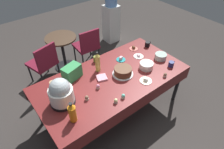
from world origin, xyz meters
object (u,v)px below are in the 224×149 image
at_px(glass_salad_bowl, 161,56).
at_px(coffee_mug_tan, 53,84).
at_px(cupcake_mint, 87,98).
at_px(dessert_plate_white, 139,56).
at_px(coffee_mug_olive, 96,59).
at_px(soda_bottle_ginger_ale, 98,62).
at_px(maroon_chair_left, 44,62).
at_px(round_cafe_table, 62,47).
at_px(coffee_mug_black, 147,44).
at_px(soda_bottle_orange_juice, 72,113).
at_px(dessert_plate_cream, 146,80).
at_px(dessert_plate_coral, 134,48).
at_px(ceramic_snack_bowl, 146,66).
at_px(cupcake_cocoa, 116,101).
at_px(cupcake_lemon, 123,96).
at_px(maroon_chair_right, 87,45).
at_px(frosted_layer_cake, 123,71).
at_px(coffee_mug_navy, 171,64).
at_px(slow_cooker, 61,93).
at_px(cupcake_berry, 98,87).
at_px(soda_carton, 72,72).
at_px(potluck_table, 112,80).
at_px(water_cooler, 111,18).
at_px(cupcake_vanilla, 165,75).
at_px(dessert_plate_teal, 121,59).

relative_size(glass_salad_bowl, coffee_mug_tan, 1.55).
bearing_deg(cupcake_mint, dessert_plate_white, 13.35).
relative_size(coffee_mug_olive, coffee_mug_tan, 0.95).
bearing_deg(soda_bottle_ginger_ale, maroon_chair_left, 113.17).
bearing_deg(round_cafe_table, coffee_mug_black, -50.94).
bearing_deg(soda_bottle_orange_juice, dessert_plate_cream, -2.32).
bearing_deg(dessert_plate_coral, ceramic_snack_bowl, -112.64).
bearing_deg(coffee_mug_black, maroon_chair_left, 145.14).
xyz_separation_m(cupcake_cocoa, cupcake_mint, (-0.26, 0.26, 0.00)).
relative_size(cupcake_lemon, soda_bottle_ginger_ale, 0.21).
bearing_deg(maroon_chair_right, frosted_layer_cake, -99.68).
height_order(glass_salad_bowl, coffee_mug_black, glass_salad_bowl).
relative_size(dessert_plate_white, maroon_chair_right, 0.19).
height_order(soda_bottle_ginger_ale, coffee_mug_navy, soda_bottle_ginger_ale).
distance_m(glass_salad_bowl, maroon_chair_right, 1.55).
height_order(cupcake_cocoa, round_cafe_table, cupcake_cocoa).
height_order(coffee_mug_olive, round_cafe_table, coffee_mug_olive).
bearing_deg(frosted_layer_cake, ceramic_snack_bowl, -16.13).
height_order(slow_cooker, round_cafe_table, slow_cooker).
bearing_deg(round_cafe_table, cupcake_berry, -98.45).
relative_size(slow_cooker, maroon_chair_left, 0.44).
height_order(frosted_layer_cake, coffee_mug_tan, frosted_layer_cake).
height_order(slow_cooker, coffee_mug_navy, slow_cooker).
distance_m(slow_cooker, soda_bottle_orange_juice, 0.31).
height_order(soda_bottle_orange_juice, soda_carton, soda_bottle_orange_juice).
distance_m(dessert_plate_coral, dessert_plate_white, 0.23).
height_order(ceramic_snack_bowl, round_cafe_table, ceramic_snack_bowl).
bearing_deg(cupcake_lemon, slow_cooker, 147.74).
bearing_deg(cupcake_mint, maroon_chair_right, 58.00).
bearing_deg(dessert_plate_cream, dessert_plate_white, 55.89).
bearing_deg(soda_bottle_ginger_ale, dessert_plate_white, -8.73).
distance_m(potluck_table, water_cooler, 2.30).
xyz_separation_m(cupcake_lemon, coffee_mug_tan, (-0.61, 0.75, 0.01)).
relative_size(frosted_layer_cake, soda_bottle_orange_juice, 1.09).
relative_size(frosted_layer_cake, cupcake_berry, 4.58).
distance_m(glass_salad_bowl, cupcake_lemon, 1.06).
bearing_deg(soda_bottle_ginger_ale, coffee_mug_navy, -32.70).
relative_size(soda_bottle_ginger_ale, soda_carton, 1.27).
xyz_separation_m(cupcake_cocoa, coffee_mug_tan, (-0.49, 0.75, 0.01)).
distance_m(cupcake_vanilla, cupcake_mint, 1.17).
xyz_separation_m(cupcake_mint, water_cooler, (1.92, 1.96, -0.19)).
height_order(cupcake_cocoa, maroon_chair_left, maroon_chair_left).
distance_m(cupcake_lemon, soda_bottle_ginger_ale, 0.67).
bearing_deg(coffee_mug_olive, dessert_plate_teal, -31.84).
relative_size(dessert_plate_teal, water_cooler, 0.12).
bearing_deg(cupcake_vanilla, coffee_mug_tan, 149.10).
relative_size(glass_salad_bowl, dessert_plate_coral, 1.28).
bearing_deg(dessert_plate_cream, glass_salad_bowl, 22.16).
bearing_deg(glass_salad_bowl, frosted_layer_cake, 173.87).
distance_m(cupcake_vanilla, soda_bottle_orange_juice, 1.42).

